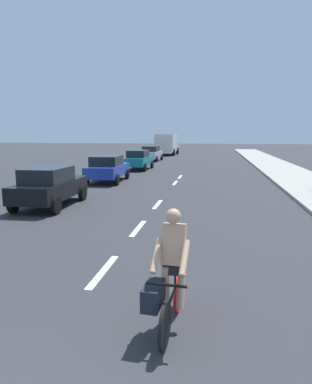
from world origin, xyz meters
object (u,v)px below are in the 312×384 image
(parked_car_teal, at_px, (139,159))
(parked_car_silver, at_px, (151,153))
(parked_car_black, at_px, (50,186))
(parked_car_blue, at_px, (108,168))
(cyclist, at_px, (169,276))
(delivery_truck, at_px, (167,144))

(parked_car_teal, height_order, parked_car_silver, same)
(parked_car_black, relative_size, parked_car_teal, 1.02)
(parked_car_black, bearing_deg, parked_car_blue, 88.10)
(cyclist, xyz_separation_m, delivery_truck, (-5.86, 41.88, 0.67))
(parked_car_black, relative_size, delivery_truck, 0.63)
(parked_car_silver, bearing_deg, cyclist, -76.72)
(parked_car_blue, distance_m, delivery_truck, 26.87)
(cyclist, height_order, parked_car_blue, cyclist)
(parked_car_silver, bearing_deg, parked_car_teal, -83.83)
(parked_car_teal, bearing_deg, delivery_truck, 93.08)
(parked_car_silver, bearing_deg, delivery_truck, 91.53)
(delivery_truck, bearing_deg, parked_car_blue, -88.41)
(cyclist, distance_m, delivery_truck, 42.30)
(cyclist, distance_m, parked_car_black, 9.74)
(cyclist, distance_m, parked_car_silver, 31.68)
(parked_car_black, height_order, parked_car_silver, same)
(cyclist, relative_size, parked_car_black, 0.46)
(cyclist, distance_m, parked_car_teal, 22.85)
(parked_car_black, height_order, parked_car_teal, same)
(parked_car_blue, relative_size, parked_car_teal, 1.10)
(parked_car_silver, bearing_deg, parked_car_blue, -86.61)
(parked_car_silver, bearing_deg, parked_car_black, -87.17)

